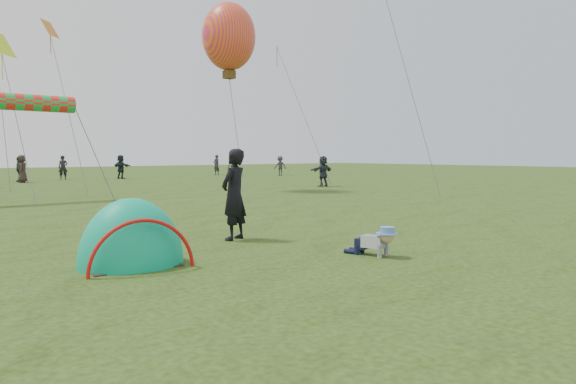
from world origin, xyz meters
TOP-DOWN VIEW (x-y plane):
  - ground at (0.00, 0.00)m, footprint 140.00×140.00m
  - crawling_toddler at (0.65, 0.51)m, footprint 0.67×0.83m
  - popup_tent at (-3.03, 2.54)m, footprint 1.86×1.60m
  - standing_adult at (-0.37, 3.56)m, footprint 0.83×0.71m
  - crowd_person_0 at (16.92, 32.96)m, footprint 0.72×0.56m
  - crowd_person_1 at (16.44, 29.44)m, footprint 0.89×0.76m
  - crowd_person_3 at (19.49, 34.24)m, footprint 1.18×1.18m
  - crowd_person_4 at (1.10, 30.32)m, footprint 0.83×1.00m
  - crowd_person_5 at (7.91, 31.47)m, footprint 1.06×1.71m
  - crowd_person_8 at (1.17, 31.62)m, footprint 0.52×1.01m
  - crowd_person_9 at (20.50, 28.56)m, footprint 1.05×1.23m
  - crowd_person_11 at (13.30, 15.52)m, footprint 1.61×0.57m
  - crowd_person_12 at (4.25, 32.83)m, footprint 0.72×0.58m
  - balloon_kite at (7.65, 16.27)m, footprint 2.63×2.63m
  - diamond_kite_1 at (0.78, 21.61)m, footprint 1.00×1.00m
  - diamond_kite_6 at (13.69, 20.20)m, footprint 1.36×1.36m
  - diamond_kite_8 at (-1.75, 19.54)m, footprint 1.29×1.29m

SIDE VIEW (x-z plane):
  - ground at x=0.00m, z-range 0.00..0.00m
  - popup_tent at x=-3.03m, z-range -1.10..1.10m
  - crawling_toddler at x=0.65m, z-range 0.00..0.55m
  - crowd_person_1 at x=16.44m, z-range 0.00..1.59m
  - crowd_person_3 at x=19.49m, z-range 0.00..1.64m
  - crowd_person_8 at x=1.17m, z-range 0.00..1.64m
  - crowd_person_9 at x=20.50m, z-range 0.00..1.65m
  - crowd_person_12 at x=4.25m, z-range 0.00..1.71m
  - crowd_person_11 at x=13.30m, z-range 0.00..1.72m
  - crowd_person_0 at x=16.92m, z-range 0.00..1.76m
  - crowd_person_5 at x=7.91m, z-range 0.00..1.76m
  - crowd_person_4 at x=1.10m, z-range 0.00..1.76m
  - standing_adult at x=-0.37m, z-range 0.00..1.93m
  - diamond_kite_8 at x=-1.75m, z-range 6.00..7.05m
  - balloon_kite at x=7.65m, z-range 5.54..9.22m
  - diamond_kite_1 at x=0.78m, z-range 7.51..8.32m
  - diamond_kite_6 at x=13.69m, z-range 8.30..9.41m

